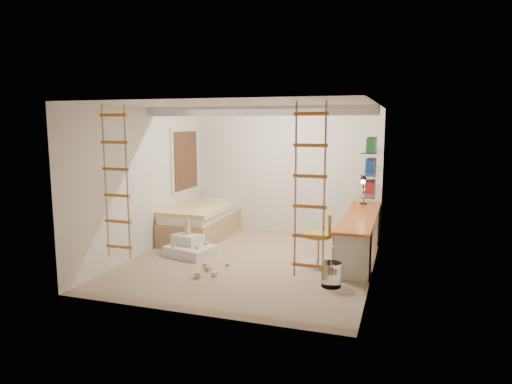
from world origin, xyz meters
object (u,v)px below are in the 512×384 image
(desk, at_px, (360,234))
(bed, at_px, (201,222))
(play_platform, at_px, (190,247))
(swivel_chair, at_px, (319,246))

(desk, height_order, bed, desk)
(desk, bearing_deg, play_platform, -164.03)
(bed, distance_m, swivel_chair, 2.83)
(swivel_chair, bearing_deg, desk, 50.42)
(bed, xyz_separation_m, play_platform, (0.33, -1.18, -0.19))
(desk, distance_m, swivel_chair, 0.91)
(desk, xyz_separation_m, bed, (-3.20, 0.36, -0.07))
(swivel_chair, bearing_deg, bed, 157.97)
(desk, relative_size, play_platform, 3.03)
(bed, height_order, swivel_chair, swivel_chair)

